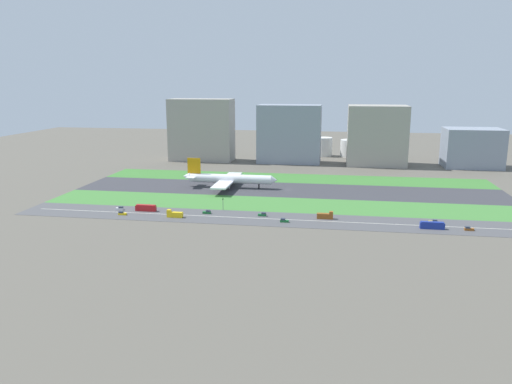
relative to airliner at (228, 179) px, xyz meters
name	(u,v)px	position (x,y,z in m)	size (l,w,h in m)	color
ground_plane	(288,190)	(41.02, 0.00, -6.23)	(800.00, 800.00, 0.00)	#5B564C
runway	(288,190)	(41.02, 0.00, -6.18)	(280.00, 46.00, 0.10)	#38383D
grass_median_north	(294,178)	(41.02, 41.00, -6.18)	(280.00, 36.00, 0.10)	#3D7A33
grass_median_south	(281,205)	(41.02, -41.00, -6.18)	(280.00, 36.00, 0.10)	#427F38
highway	(274,219)	(41.02, -73.00, -6.18)	(280.00, 28.00, 0.10)	#4C4C4F
highway_centerline	(274,219)	(41.02, -73.00, -6.13)	(266.00, 0.50, 0.01)	silver
airliner	(228,179)	(0.00, 0.00, 0.00)	(65.00, 56.00, 19.70)	white
car_0	(207,212)	(3.46, -68.00, -5.31)	(4.40, 1.80, 2.00)	#19662D
truck_0	(174,214)	(-11.74, -78.00, -4.56)	(8.40, 2.50, 4.00)	yellow
car_6	(122,213)	(-41.16, -78.00, -5.31)	(4.40, 1.80, 2.00)	yellow
bus_1	(146,208)	(-31.58, -68.00, -4.41)	(11.60, 2.50, 3.50)	#B2191E
bus_0	(432,225)	(119.33, -78.00, -4.41)	(11.60, 2.50, 3.50)	navy
car_3	(284,221)	(46.63, -78.00, -5.31)	(4.40, 1.80, 2.00)	#19662D
car_2	(263,214)	(34.01, -68.00, -5.31)	(4.40, 1.80, 2.00)	#19662D
car_5	(433,222)	(121.72, -68.00, -5.31)	(4.40, 1.80, 2.00)	yellow
car_1	(120,208)	(-46.90, -68.00, -5.31)	(4.40, 1.80, 2.00)	silver
truck_1	(325,216)	(67.36, -68.00, -4.56)	(8.40, 2.50, 4.00)	brown
car_4	(469,229)	(136.33, -78.00, -5.31)	(4.40, 1.80, 2.00)	brown
traffic_light	(223,203)	(10.51, -60.01, -1.94)	(0.36, 0.50, 7.20)	#4C4C51
terminal_building	(202,130)	(-48.98, 114.00, 21.32)	(56.32, 25.91, 55.11)	#9E998E
hangar_building	(289,134)	(30.23, 114.00, 19.01)	(54.67, 26.36, 50.48)	gray
office_tower	(377,135)	(105.06, 114.00, 19.05)	(49.39, 34.69, 50.56)	#9E998E
cargo_warehouse	(472,148)	(183.05, 114.00, 9.94)	(45.68, 31.97, 32.35)	gray
fuel_tank_west	(324,147)	(59.13, 159.00, 2.64)	(16.35, 16.35, 17.75)	silver
fuel_tank_centre	(351,148)	(84.62, 159.00, 1.78)	(19.23, 19.23, 16.03)	silver
fuel_tank_east	(386,150)	(117.82, 159.00, 0.33)	(20.61, 20.61, 13.11)	silver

